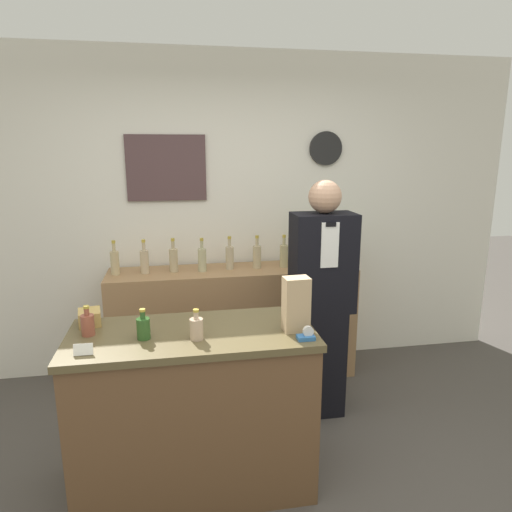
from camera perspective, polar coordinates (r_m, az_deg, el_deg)
name	(u,v)px	position (r m, az deg, el deg)	size (l,w,h in m)	color
back_wall	(222,215)	(3.95, -4.33, 5.15)	(5.20, 0.09, 2.70)	silver
back_shelf	(234,323)	(3.91, -2.80, -8.36)	(2.03, 0.46, 0.94)	#9E754C
display_counter	(195,410)	(2.73, -7.68, -18.58)	(1.32, 0.61, 0.95)	brown
shopkeeper	(321,302)	(3.28, 8.18, -5.71)	(0.43, 0.27, 1.71)	black
potted_plant	(335,240)	(3.93, 9.82, 1.93)	(0.28, 0.28, 0.37)	#4C3D2D
paper_bag	(296,304)	(2.46, 5.03, -6.02)	(0.14, 0.11, 0.30)	tan
tape_dispenser	(307,335)	(2.40, 6.35, -9.83)	(0.09, 0.06, 0.07)	#2D66A8
price_card_left	(83,349)	(2.37, -20.79, -10.87)	(0.09, 0.02, 0.06)	white
gift_box	(90,317)	(2.73, -20.08, -7.23)	(0.14, 0.16, 0.08)	tan
counter_bottle_0	(88,324)	(2.58, -20.29, -8.00)	(0.07, 0.07, 0.16)	brown
counter_bottle_1	(143,328)	(2.45, -13.90, -8.69)	(0.07, 0.07, 0.16)	#2B5222
counter_bottle_2	(196,328)	(2.40, -7.45, -8.92)	(0.07, 0.07, 0.16)	tan
shelf_bottle_0	(115,262)	(3.74, -17.23, -0.71)	(0.07, 0.07, 0.27)	tan
shelf_bottle_1	(144,261)	(3.72, -13.77, -0.59)	(0.07, 0.07, 0.27)	tan
shelf_bottle_2	(174,259)	(3.72, -10.27, -0.40)	(0.07, 0.07, 0.27)	tan
shelf_bottle_3	(202,259)	(3.70, -6.75, -0.37)	(0.07, 0.07, 0.27)	tan
shelf_bottle_4	(230,257)	(3.75, -3.31, -0.11)	(0.07, 0.07, 0.27)	tan
shelf_bottle_5	(257,256)	(3.77, 0.12, 0.01)	(0.07, 0.07, 0.27)	tan
shelf_bottle_6	(284,255)	(3.81, 3.50, 0.13)	(0.07, 0.07, 0.27)	tan
shelf_bottle_7	(311,254)	(3.85, 6.85, 0.20)	(0.07, 0.07, 0.27)	tan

